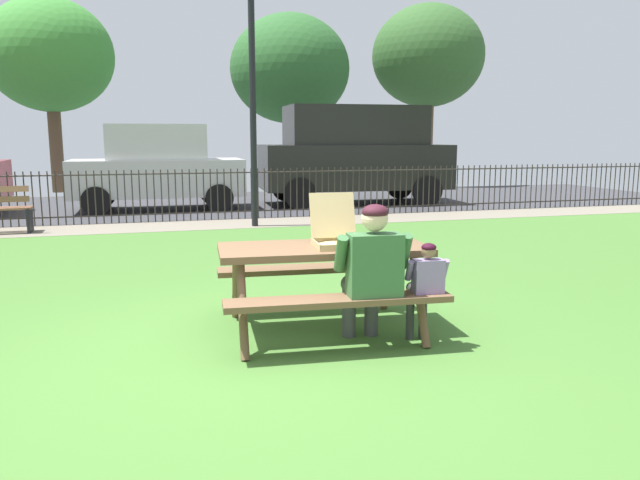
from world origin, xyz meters
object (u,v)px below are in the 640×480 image
Objects in this scene: picnic_table_foreground at (324,265)px; far_tree_midleft at (50,56)px; child_at_table at (425,284)px; far_tree_center at (290,69)px; lamp_post_walkway at (252,81)px; pizza_slice_on_table at (377,241)px; parked_car_center at (354,152)px; far_tree_midright at (428,57)px; parked_car_left at (158,167)px; pizza_box_open at (336,236)px; adult_at_table at (371,269)px.

picnic_table_foreground is 0.33× the size of far_tree_midleft.
far_tree_center is at bearing 80.84° from child_at_table.
lamp_post_walkway reaches higher than child_at_table.
picnic_table_foreground is at bearing -172.19° from pizza_slice_on_table.
child_at_table is at bearing -105.81° from parked_car_center.
lamp_post_walkway is at bearing 90.10° from pizza_slice_on_table.
far_tree_midleft is 12.38m from far_tree_midright.
picnic_table_foreground is at bearing -110.30° from parked_car_center.
parked_car_left is at bearing -62.94° from far_tree_midleft.
pizza_box_open reaches higher than pizza_slice_on_table.
parked_car_center is (3.64, 9.84, 0.71)m from picnic_table_foreground.
pizza_box_open is 16.15m from far_tree_center.
adult_at_table is 0.21× the size of far_tree_midleft.
far_tree_midleft is at bearing 106.66° from pizza_slice_on_table.
parked_car_center is at bearing 71.86° from adult_at_table.
far_tree_midright is (9.48, 5.67, 3.45)m from parked_car_left.
pizza_box_open is 1.98× the size of pizza_slice_on_table.
child_at_table is at bearing -115.25° from far_tree_midright.
parked_car_left is at bearing 117.72° from lamp_post_walkway.
adult_at_table is at bearing -108.14° from parked_car_center.
pizza_slice_on_table is 10.27m from parked_car_center.
lamp_post_walkway is 1.16× the size of parked_car_left.
far_tree_midright is at bearing 48.98° from lamp_post_walkway.
adult_at_table is 10.93m from parked_car_center.
far_tree_center is at bearing 78.44° from pizza_box_open.
adult_at_table reaches higher than child_at_table.
lamp_post_walkway is at bearing 85.53° from picnic_table_foreground.
child_at_table is 16.65m from far_tree_center.
lamp_post_walkway is at bearing 87.85° from adult_at_table.
child_at_table is 0.18× the size of parked_car_center.
pizza_box_open is at bearing -11.57° from picnic_table_foreground.
far_tree_midleft is at bearing 180.00° from far_tree_center.
far_tree_midright is (8.28, 15.51, 3.87)m from picnic_table_foreground.
pizza_slice_on_table is at bearing -100.14° from far_tree_center.
parked_car_center reaches higher than pizza_slice_on_table.
far_tree_center reaches higher than parked_car_center.
parked_car_left is (-1.31, 9.87, 0.16)m from pizza_box_open.
far_tree_midleft reaches higher than pizza_slice_on_table.
far_tree_midleft is at bearing 117.06° from parked_car_left.
pizza_slice_on_table is 0.29× the size of child_at_table.
picnic_table_foreground is at bearing 115.32° from adult_at_table.
far_tree_midright is (4.99, 0.00, 0.56)m from far_tree_center.
adult_at_table is 18.33m from far_tree_midright.
far_tree_midleft reaches higher than child_at_table.
far_tree_midright reaches higher than parked_car_center.
picnic_table_foreground is 10.52m from parked_car_center.
lamp_post_walkway is at bearing 91.41° from child_at_table.
pizza_box_open is 10.49m from parked_car_center.
parked_car_left is (-1.20, 9.84, 0.41)m from picnic_table_foreground.
far_tree_midleft is (-4.79, 16.10, 3.57)m from child_at_table.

